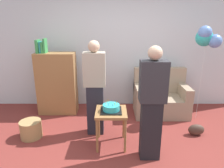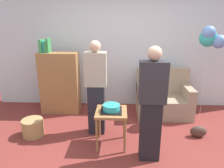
% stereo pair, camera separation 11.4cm
% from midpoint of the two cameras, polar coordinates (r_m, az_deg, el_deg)
% --- Properties ---
extents(ground_plane, '(8.00, 8.00, 0.00)m').
position_cam_midpoint_polar(ground_plane, '(3.24, 4.82, -19.45)').
color(ground_plane, maroon).
extents(wall_back, '(6.00, 0.10, 2.70)m').
position_cam_midpoint_polar(wall_back, '(4.68, 4.22, 10.14)').
color(wall_back, silver).
rests_on(wall_back, ground_plane).
extents(couch, '(1.10, 0.70, 0.96)m').
position_cam_midpoint_polar(couch, '(4.50, 14.72, -3.99)').
color(couch, gray).
rests_on(couch, ground_plane).
extents(bookshelf, '(0.80, 0.36, 1.59)m').
position_cam_midpoint_polar(bookshelf, '(4.50, -13.57, 0.48)').
color(bookshelf, olive).
rests_on(bookshelf, ground_plane).
extents(side_table, '(0.48, 0.48, 0.59)m').
position_cam_midpoint_polar(side_table, '(3.24, 0.84, -8.93)').
color(side_table, olive).
rests_on(side_table, ground_plane).
extents(birthday_cake, '(0.32, 0.32, 0.17)m').
position_cam_midpoint_polar(birthday_cake, '(3.18, 0.85, -6.66)').
color(birthday_cake, black).
rests_on(birthday_cake, side_table).
extents(person_blowing_candles, '(0.36, 0.22, 1.63)m').
position_cam_midpoint_polar(person_blowing_candles, '(3.49, -3.53, -1.13)').
color(person_blowing_candles, '#23232D').
rests_on(person_blowing_candles, ground_plane).
extents(person_holding_cake, '(0.36, 0.22, 1.63)m').
position_cam_midpoint_polar(person_holding_cake, '(2.86, 12.03, -5.72)').
color(person_holding_cake, black).
rests_on(person_holding_cake, ground_plane).
extents(wicker_basket, '(0.36, 0.36, 0.30)m').
position_cam_midpoint_polar(wicker_basket, '(3.88, -20.28, -11.26)').
color(wicker_basket, '#A88451').
rests_on(wicker_basket, ground_plane).
extents(handbag, '(0.28, 0.14, 0.20)m').
position_cam_midpoint_polar(handbag, '(3.94, 23.61, -12.00)').
color(handbag, '#473328').
rests_on(handbag, ground_plane).
extents(balloon_bunch, '(0.43, 0.38, 1.84)m').
position_cam_midpoint_polar(balloon_bunch, '(4.17, 26.46, 11.43)').
color(balloon_bunch, silver).
rests_on(balloon_bunch, ground_plane).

